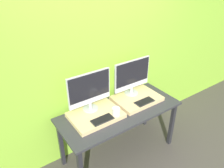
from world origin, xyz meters
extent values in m
plane|color=#423D38|center=(0.00, 0.00, 0.00)|extent=(12.00, 12.00, 0.00)
cube|color=#8CC638|center=(0.00, 0.74, 1.30)|extent=(8.00, 0.04, 2.60)
cube|color=#2D2D33|center=(0.00, 0.33, 0.74)|extent=(1.59, 0.67, 0.03)
cube|color=#232328|center=(0.73, 0.06, 0.36)|extent=(0.05, 0.05, 0.72)
cube|color=#232328|center=(-0.73, 0.61, 0.36)|extent=(0.05, 0.05, 0.72)
cube|color=#232328|center=(0.73, 0.61, 0.36)|extent=(0.05, 0.05, 0.72)
cube|color=#D6B77F|center=(-0.33, 0.39, 0.78)|extent=(0.61, 0.45, 0.05)
cylinder|color=#B2B2B7|center=(-0.33, 0.51, 0.81)|extent=(0.19, 0.19, 0.01)
cylinder|color=#B2B2B7|center=(-0.33, 0.51, 0.86)|extent=(0.04, 0.04, 0.08)
cube|color=#B2B2B7|center=(-0.33, 0.51, 1.10)|extent=(0.56, 0.02, 0.41)
cube|color=black|center=(-0.33, 0.50, 1.13)|extent=(0.54, 0.00, 0.32)
cube|color=silver|center=(-0.33, 0.50, 0.93)|extent=(0.55, 0.00, 0.06)
cube|color=#2D2D2D|center=(-0.33, 0.24, 0.81)|extent=(0.27, 0.12, 0.01)
cube|color=black|center=(-0.33, 0.24, 0.82)|extent=(0.25, 0.11, 0.00)
cylinder|color=white|center=(-0.13, 0.24, 0.85)|extent=(0.09, 0.09, 0.09)
cube|color=#D6B77F|center=(0.33, 0.39, 0.78)|extent=(0.61, 0.45, 0.05)
cylinder|color=#B2B2B7|center=(0.33, 0.51, 0.81)|extent=(0.19, 0.19, 0.01)
cylinder|color=#B2B2B7|center=(0.33, 0.51, 0.86)|extent=(0.04, 0.04, 0.08)
cube|color=#B2B2B7|center=(0.33, 0.51, 1.10)|extent=(0.56, 0.02, 0.41)
cube|color=black|center=(0.33, 0.50, 1.13)|extent=(0.54, 0.00, 0.32)
cube|color=silver|center=(0.33, 0.50, 0.93)|extent=(0.55, 0.00, 0.06)
cube|color=#2D2D2D|center=(0.33, 0.24, 0.81)|extent=(0.27, 0.12, 0.01)
cube|color=black|center=(0.33, 0.24, 0.82)|extent=(0.25, 0.11, 0.00)
camera|label=1|loc=(-1.38, -1.47, 2.41)|focal=35.00mm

